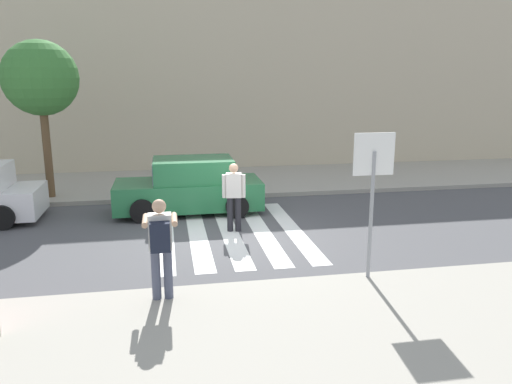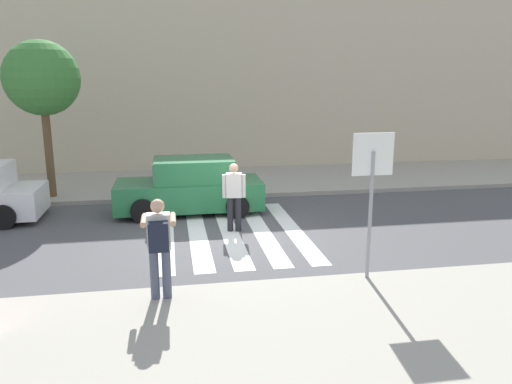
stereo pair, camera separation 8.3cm
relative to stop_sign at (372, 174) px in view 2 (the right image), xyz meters
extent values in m
plane|color=#4C4C4F|center=(-2.15, 3.39, -2.11)|extent=(120.00, 120.00, 0.00)
cube|color=#9E998C|center=(-2.15, -2.81, -2.04)|extent=(60.00, 6.00, 0.14)
cube|color=#9E998C|center=(-2.15, 9.39, -2.04)|extent=(60.00, 4.80, 0.14)
cube|color=beige|center=(-2.15, 13.79, 1.35)|extent=(56.00, 4.00, 6.92)
cube|color=silver|center=(-3.75, 3.59, -2.11)|extent=(0.44, 5.20, 0.01)
cube|color=silver|center=(-2.95, 3.59, -2.11)|extent=(0.44, 5.20, 0.01)
cube|color=silver|center=(-2.15, 3.59, -2.11)|extent=(0.44, 5.20, 0.01)
cube|color=silver|center=(-1.35, 3.59, -2.11)|extent=(0.44, 5.20, 0.01)
cube|color=silver|center=(-0.55, 3.59, -2.11)|extent=(0.44, 5.20, 0.01)
cylinder|color=gray|center=(0.00, -0.01, -0.79)|extent=(0.07, 0.07, 2.37)
cube|color=white|center=(0.00, 0.00, 0.35)|extent=(0.76, 0.03, 0.76)
cube|color=red|center=(0.00, 0.02, 0.35)|extent=(0.66, 0.02, 0.66)
cylinder|color=#474C60|center=(-3.88, -0.26, -1.53)|extent=(0.15, 0.15, 0.88)
cylinder|color=#474C60|center=(-3.68, -0.26, -1.53)|extent=(0.15, 0.15, 0.88)
cube|color=silver|center=(-3.78, -0.26, -0.79)|extent=(0.38, 0.24, 0.60)
sphere|color=tan|center=(-3.78, -0.26, -0.36)|extent=(0.23, 0.23, 0.23)
cylinder|color=tan|center=(-4.02, -0.04, -0.66)|extent=(0.10, 0.58, 0.10)
cylinder|color=tan|center=(-3.54, -0.04, -0.66)|extent=(0.10, 0.58, 0.10)
cube|color=black|center=(-3.78, 0.14, -0.63)|extent=(0.14, 0.10, 0.10)
cube|color=black|center=(-3.78, -0.49, -0.81)|extent=(0.32, 0.20, 0.48)
cylinder|color=#232328|center=(-2.12, 3.69, -1.67)|extent=(0.15, 0.15, 0.88)
cylinder|color=#232328|center=(-1.92, 3.66, -1.67)|extent=(0.15, 0.15, 0.88)
cube|color=silver|center=(-2.02, 3.67, -0.93)|extent=(0.41, 0.29, 0.60)
sphere|color=tan|center=(-2.02, 3.67, -0.50)|extent=(0.23, 0.23, 0.23)
cylinder|color=silver|center=(-2.26, 3.71, -0.95)|extent=(0.10, 0.10, 0.58)
cylinder|color=silver|center=(-1.78, 3.64, -0.95)|extent=(0.10, 0.10, 0.58)
cube|color=slate|center=(-7.93, 5.69, -0.88)|extent=(0.10, 1.50, 0.51)
cylinder|color=black|center=(-7.78, 4.84, -1.79)|extent=(0.64, 0.22, 0.64)
cylinder|color=black|center=(-7.78, 6.54, -1.79)|extent=(0.64, 0.22, 0.64)
cube|color=#236B3D|center=(-3.05, 5.69, -1.58)|extent=(4.10, 1.70, 0.76)
cube|color=#236B3D|center=(-2.90, 5.69, -0.88)|extent=(2.20, 1.56, 0.64)
cube|color=slate|center=(-3.97, 5.69, -0.88)|extent=(0.10, 1.50, 0.54)
cube|color=slate|center=(-1.93, 5.69, -0.88)|extent=(0.10, 1.50, 0.51)
cylinder|color=black|center=(-4.32, 4.84, -1.79)|extent=(0.64, 0.22, 0.64)
cylinder|color=black|center=(-4.32, 6.54, -1.79)|extent=(0.64, 0.22, 0.64)
cylinder|color=black|center=(-1.78, 4.84, -1.79)|extent=(0.64, 0.22, 0.64)
cylinder|color=black|center=(-1.78, 6.54, -1.79)|extent=(0.64, 0.22, 0.64)
cylinder|color=brown|center=(-7.20, 7.76, -0.50)|extent=(0.24, 0.24, 2.94)
sphere|color=#387533|center=(-7.20, 7.76, 1.64)|extent=(2.22, 2.22, 2.22)
camera|label=1|loc=(-3.63, -8.24, 1.71)|focal=35.00mm
camera|label=2|loc=(-3.55, -8.25, 1.71)|focal=35.00mm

